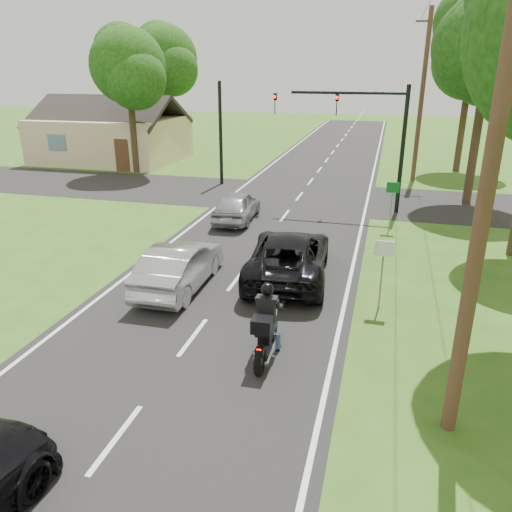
% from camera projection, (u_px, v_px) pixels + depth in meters
% --- Properties ---
extents(ground, '(140.00, 140.00, 0.00)m').
position_uv_depth(ground, '(193.00, 337.00, 13.21)').
color(ground, '#315B19').
rests_on(ground, ground).
extents(road, '(8.00, 100.00, 0.01)m').
position_uv_depth(road, '(276.00, 228.00, 22.25)').
color(road, black).
rests_on(road, ground).
extents(cross_road, '(60.00, 7.00, 0.01)m').
position_uv_depth(cross_road, '(299.00, 196.00, 27.68)').
color(cross_road, black).
rests_on(cross_road, ground).
extents(motorcycle_rider, '(0.65, 2.30, 1.98)m').
position_uv_depth(motorcycle_rider, '(266.00, 329.00, 12.03)').
color(motorcycle_rider, black).
rests_on(motorcycle_rider, ground).
extents(dark_suv, '(3.04, 5.73, 1.53)m').
position_uv_depth(dark_suv, '(289.00, 256.00, 16.74)').
color(dark_suv, black).
rests_on(dark_suv, road).
extents(silver_sedan, '(1.64, 4.50, 1.47)m').
position_uv_depth(silver_sedan, '(180.00, 266.00, 15.95)').
color(silver_sedan, '#BABBC0').
rests_on(silver_sedan, road).
extents(silver_suv, '(1.91, 4.22, 1.41)m').
position_uv_depth(silver_suv, '(237.00, 205.00, 23.11)').
color(silver_suv, '#A6A9AE').
rests_on(silver_suv, road).
extents(traffic_signal, '(6.38, 0.44, 6.00)m').
position_uv_depth(traffic_signal, '(364.00, 125.00, 23.61)').
color(traffic_signal, black).
rests_on(traffic_signal, ground).
extents(signal_pole_far, '(0.20, 0.20, 6.00)m').
position_uv_depth(signal_pole_far, '(221.00, 134.00, 29.67)').
color(signal_pole_far, black).
rests_on(signal_pole_far, ground).
extents(utility_pole_near, '(1.60, 0.28, 10.00)m').
position_uv_depth(utility_pole_near, '(490.00, 173.00, 8.12)').
color(utility_pole_near, brown).
rests_on(utility_pole_near, ground).
extents(utility_pole_far, '(1.60, 0.28, 10.00)m').
position_uv_depth(utility_pole_far, '(422.00, 97.00, 29.83)').
color(utility_pole_far, brown).
rests_on(utility_pole_far, ground).
extents(sign_white, '(0.55, 0.07, 2.12)m').
position_uv_depth(sign_white, '(383.00, 258.00, 14.22)').
color(sign_white, slate).
rests_on(sign_white, ground).
extents(sign_green, '(0.55, 0.07, 2.12)m').
position_uv_depth(sign_green, '(392.00, 194.00, 21.40)').
color(sign_green, slate).
rests_on(sign_green, ground).
extents(tree_row_d, '(5.76, 5.58, 10.45)m').
position_uv_depth(tree_row_d, '(497.00, 51.00, 23.57)').
color(tree_row_d, '#332316').
rests_on(tree_row_d, ground).
extents(tree_row_e, '(5.28, 5.12, 9.61)m').
position_uv_depth(tree_row_e, '(476.00, 66.00, 31.85)').
color(tree_row_e, '#332316').
rests_on(tree_row_e, ground).
extents(tree_left_near, '(5.12, 4.96, 9.22)m').
position_uv_depth(tree_left_near, '(130.00, 71.00, 31.59)').
color(tree_left_near, '#332316').
rests_on(tree_left_near, ground).
extents(tree_left_far, '(5.76, 5.58, 10.14)m').
position_uv_depth(tree_left_far, '(167.00, 62.00, 40.87)').
color(tree_left_far, '#332316').
rests_on(tree_left_far, ground).
extents(house, '(10.20, 8.00, 4.84)m').
position_uv_depth(house, '(112.00, 137.00, 38.11)').
color(house, '#CCBA8E').
rests_on(house, ground).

